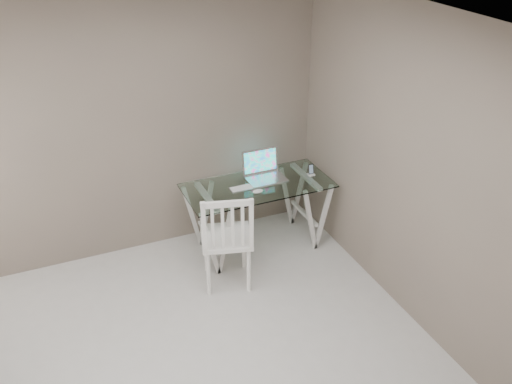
% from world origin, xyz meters
% --- Properties ---
extents(room, '(4.50, 4.52, 2.71)m').
position_xyz_m(room, '(-0.06, 0.02, 1.72)').
color(room, '#B6B3AE').
rests_on(room, ground).
extents(desk, '(1.50, 0.70, 0.75)m').
position_xyz_m(desk, '(1.18, 1.74, 0.38)').
color(desk, silver).
rests_on(desk, ground).
extents(chair, '(0.58, 0.58, 1.03)m').
position_xyz_m(chair, '(0.64, 1.23, 0.57)').
color(chair, white).
rests_on(chair, ground).
extents(laptop, '(0.40, 0.32, 0.28)m').
position_xyz_m(laptop, '(1.30, 1.87, 0.81)').
color(laptop, silver).
rests_on(laptop, desk).
extents(keyboard, '(0.28, 0.12, 0.01)m').
position_xyz_m(keyboard, '(1.02, 1.73, 0.75)').
color(keyboard, silver).
rests_on(keyboard, desk).
extents(mouse, '(0.11, 0.06, 0.03)m').
position_xyz_m(mouse, '(1.11, 1.59, 0.76)').
color(mouse, silver).
rests_on(mouse, desk).
extents(phone_dock, '(0.06, 0.06, 0.12)m').
position_xyz_m(phone_dock, '(1.78, 1.72, 0.78)').
color(phone_dock, white).
rests_on(phone_dock, desk).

